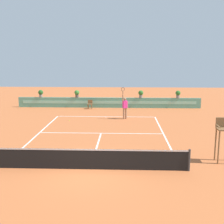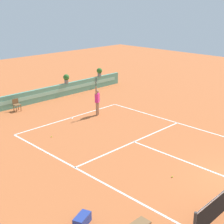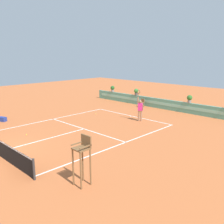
{
  "view_description": "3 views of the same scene",
  "coord_description": "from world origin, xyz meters",
  "px_view_note": "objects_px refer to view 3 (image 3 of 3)",
  "views": [
    {
      "loc": [
        1.51,
        -12.69,
        5.03
      ],
      "look_at": [
        0.63,
        8.72,
        1.0
      ],
      "focal_mm": 47.84,
      "sensor_mm": 36.0,
      "label": 1
    },
    {
      "loc": [
        -12.38,
        -4.25,
        7.25
      ],
      "look_at": [
        0.63,
        8.72,
        1.0
      ],
      "focal_mm": 52.48,
      "sensor_mm": 36.0,
      "label": 2
    },
    {
      "loc": [
        13.77,
        -4.73,
        5.37
      ],
      "look_at": [
        0.63,
        8.72,
        1.0
      ],
      "focal_mm": 39.82,
      "sensor_mm": 36.0,
      "label": 3
    }
  ],
  "objects_px": {
    "tennis_ball_mid_court": "(26,135)",
    "potted_plant_right": "(190,98)",
    "ball_kid_chair": "(142,102)",
    "potted_plant_left": "(136,92)",
    "umpire_chair": "(83,155)",
    "potted_plant_far_left": "(113,88)",
    "gear_bag": "(2,119)",
    "tennis_player": "(140,109)",
    "tennis_ball_near_baseline": "(96,114)"
  },
  "relations": [
    {
      "from": "tennis_ball_mid_court",
      "to": "potted_plant_right",
      "type": "height_order",
      "value": "potted_plant_right"
    },
    {
      "from": "potted_plant_right",
      "to": "ball_kid_chair",
      "type": "bearing_deg",
      "value": -171.54
    },
    {
      "from": "potted_plant_right",
      "to": "potted_plant_left",
      "type": "bearing_deg",
      "value": 180.0
    },
    {
      "from": "ball_kid_chair",
      "to": "potted_plant_left",
      "type": "relative_size",
      "value": 1.17
    },
    {
      "from": "umpire_chair",
      "to": "potted_plant_far_left",
      "type": "height_order",
      "value": "umpire_chair"
    },
    {
      "from": "tennis_ball_mid_court",
      "to": "potted_plant_far_left",
      "type": "relative_size",
      "value": 0.09
    },
    {
      "from": "gear_bag",
      "to": "potted_plant_left",
      "type": "bearing_deg",
      "value": 75.99
    },
    {
      "from": "tennis_player",
      "to": "potted_plant_left",
      "type": "height_order",
      "value": "tennis_player"
    },
    {
      "from": "tennis_ball_mid_court",
      "to": "potted_plant_far_left",
      "type": "bearing_deg",
      "value": 110.41
    },
    {
      "from": "ball_kid_chair",
      "to": "tennis_ball_mid_court",
      "type": "xyz_separation_m",
      "value": [
        0.1,
        -12.93,
        -0.44
      ]
    },
    {
      "from": "ball_kid_chair",
      "to": "potted_plant_far_left",
      "type": "xyz_separation_m",
      "value": [
        -4.99,
        0.73,
        0.93
      ]
    },
    {
      "from": "umpire_chair",
      "to": "potted_plant_right",
      "type": "xyz_separation_m",
      "value": [
        -3.08,
        15.13,
        0.07
      ]
    },
    {
      "from": "umpire_chair",
      "to": "tennis_ball_near_baseline",
      "type": "xyz_separation_m",
      "value": [
        -9.02,
        8.84,
        -1.31
      ]
    },
    {
      "from": "tennis_ball_near_baseline",
      "to": "tennis_ball_mid_court",
      "type": "bearing_deg",
      "value": -81.42
    },
    {
      "from": "tennis_player",
      "to": "potted_plant_far_left",
      "type": "height_order",
      "value": "tennis_player"
    },
    {
      "from": "umpire_chair",
      "to": "tennis_ball_near_baseline",
      "type": "height_order",
      "value": "umpire_chair"
    },
    {
      "from": "umpire_chair",
      "to": "ball_kid_chair",
      "type": "bearing_deg",
      "value": 119.06
    },
    {
      "from": "tennis_ball_near_baseline",
      "to": "ball_kid_chair",
      "type": "bearing_deg",
      "value": 79.62
    },
    {
      "from": "ball_kid_chair",
      "to": "potted_plant_right",
      "type": "xyz_separation_m",
      "value": [
        4.92,
        0.73,
        0.93
      ]
    },
    {
      "from": "potted_plant_left",
      "to": "potted_plant_right",
      "type": "relative_size",
      "value": 1.0
    },
    {
      "from": "tennis_ball_near_baseline",
      "to": "potted_plant_left",
      "type": "xyz_separation_m",
      "value": [
        -0.36,
        6.29,
        1.38
      ]
    },
    {
      "from": "gear_bag",
      "to": "potted_plant_far_left",
      "type": "xyz_separation_m",
      "value": [
        -0.29,
        13.32,
        1.23
      ]
    },
    {
      "from": "gear_bag",
      "to": "potted_plant_right",
      "type": "height_order",
      "value": "potted_plant_right"
    },
    {
      "from": "tennis_player",
      "to": "potted_plant_far_left",
      "type": "relative_size",
      "value": 3.57
    },
    {
      "from": "umpire_chair",
      "to": "potted_plant_far_left",
      "type": "distance_m",
      "value": 19.94
    },
    {
      "from": "tennis_ball_near_baseline",
      "to": "gear_bag",
      "type": "bearing_deg",
      "value": -117.63
    },
    {
      "from": "gear_bag",
      "to": "potted_plant_right",
      "type": "bearing_deg",
      "value": 54.16
    },
    {
      "from": "potted_plant_left",
      "to": "potted_plant_far_left",
      "type": "distance_m",
      "value": 3.61
    },
    {
      "from": "tennis_ball_near_baseline",
      "to": "tennis_ball_mid_court",
      "type": "height_order",
      "value": "same"
    },
    {
      "from": "ball_kid_chair",
      "to": "tennis_ball_near_baseline",
      "type": "relative_size",
      "value": 12.5
    },
    {
      "from": "potted_plant_right",
      "to": "umpire_chair",
      "type": "bearing_deg",
      "value": -78.5
    },
    {
      "from": "umpire_chair",
      "to": "tennis_player",
      "type": "relative_size",
      "value": 0.83
    },
    {
      "from": "gear_bag",
      "to": "tennis_ball_mid_court",
      "type": "relative_size",
      "value": 10.29
    },
    {
      "from": "potted_plant_left",
      "to": "potted_plant_right",
      "type": "distance_m",
      "value": 6.3
    },
    {
      "from": "tennis_ball_near_baseline",
      "to": "tennis_player",
      "type": "bearing_deg",
      "value": 12.15
    },
    {
      "from": "potted_plant_far_left",
      "to": "gear_bag",
      "type": "bearing_deg",
      "value": -88.75
    },
    {
      "from": "ball_kid_chair",
      "to": "potted_plant_right",
      "type": "distance_m",
      "value": 5.06
    },
    {
      "from": "ball_kid_chair",
      "to": "umpire_chair",
      "type": "bearing_deg",
      "value": -60.94
    },
    {
      "from": "gear_bag",
      "to": "potted_plant_far_left",
      "type": "distance_m",
      "value": 13.38
    },
    {
      "from": "potted_plant_right",
      "to": "potted_plant_far_left",
      "type": "xyz_separation_m",
      "value": [
        -9.91,
        0.0,
        0.0
      ]
    },
    {
      "from": "potted_plant_left",
      "to": "gear_bag",
      "type": "bearing_deg",
      "value": -104.01
    },
    {
      "from": "potted_plant_left",
      "to": "tennis_player",
      "type": "bearing_deg",
      "value": -48.48
    },
    {
      "from": "umpire_chair",
      "to": "ball_kid_chair",
      "type": "relative_size",
      "value": 2.52
    },
    {
      "from": "tennis_ball_near_baseline",
      "to": "potted_plant_far_left",
      "type": "distance_m",
      "value": 7.56
    },
    {
      "from": "umpire_chair",
      "to": "potted_plant_left",
      "type": "relative_size",
      "value": 2.96
    },
    {
      "from": "umpire_chair",
      "to": "potted_plant_right",
      "type": "relative_size",
      "value": 2.96
    },
    {
      "from": "gear_bag",
      "to": "potted_plant_right",
      "type": "relative_size",
      "value": 0.97
    },
    {
      "from": "tennis_ball_mid_court",
      "to": "umpire_chair",
      "type": "bearing_deg",
      "value": -10.49
    },
    {
      "from": "tennis_player",
      "to": "tennis_ball_mid_court",
      "type": "bearing_deg",
      "value": -111.4
    },
    {
      "from": "potted_plant_right",
      "to": "tennis_player",
      "type": "bearing_deg",
      "value": -106.33
    }
  ]
}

